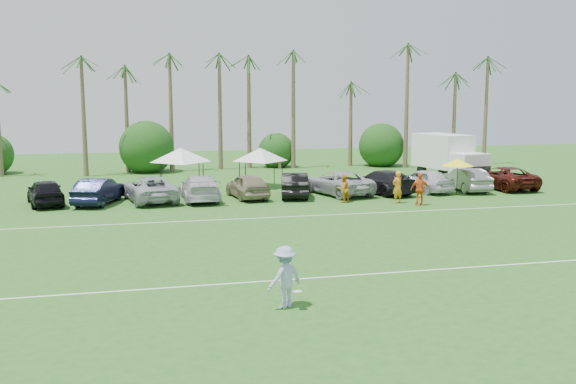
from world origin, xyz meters
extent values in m
plane|color=#275A1B|center=(0.00, 0.00, 0.00)|extent=(120.00, 120.00, 0.00)
cube|color=white|center=(0.00, 2.00, 0.01)|extent=(80.00, 0.10, 0.01)
cube|color=white|center=(0.00, 14.00, 0.01)|extent=(80.00, 0.10, 0.01)
cone|color=brown|center=(-17.00, 38.00, 4.50)|extent=(0.44, 0.44, 9.00)
cone|color=brown|center=(-12.00, 38.00, 5.00)|extent=(0.44, 0.44, 10.00)
cone|color=brown|center=(-8.00, 38.00, 5.50)|extent=(0.44, 0.44, 11.00)
cone|color=brown|center=(-4.00, 38.00, 4.00)|extent=(0.44, 0.44, 8.00)
cone|color=brown|center=(0.00, 38.00, 4.50)|extent=(0.44, 0.44, 9.00)
cone|color=brown|center=(4.00, 38.00, 5.00)|extent=(0.44, 0.44, 10.00)
cone|color=brown|center=(8.00, 38.00, 5.50)|extent=(0.44, 0.44, 11.00)
cone|color=brown|center=(13.00, 38.00, 4.00)|extent=(0.44, 0.44, 8.00)
cone|color=brown|center=(18.00, 38.00, 4.50)|extent=(0.44, 0.44, 9.00)
cone|color=brown|center=(23.00, 38.00, 5.00)|extent=(0.44, 0.44, 10.00)
cone|color=brown|center=(27.00, 38.00, 5.50)|extent=(0.44, 0.44, 11.00)
cylinder|color=brown|center=(-6.00, 39.00, 0.70)|extent=(0.30, 0.30, 1.40)
sphere|color=#133F11|center=(-6.00, 39.00, 1.80)|extent=(4.00, 4.00, 4.00)
cylinder|color=brown|center=(6.00, 39.00, 0.70)|extent=(0.30, 0.30, 1.40)
sphere|color=#133F11|center=(6.00, 39.00, 1.80)|extent=(4.00, 4.00, 4.00)
cylinder|color=brown|center=(16.00, 39.00, 0.70)|extent=(0.30, 0.30, 1.40)
sphere|color=#133F11|center=(16.00, 39.00, 1.80)|extent=(4.00, 4.00, 4.00)
imported|color=orange|center=(8.69, 16.97, 1.00)|extent=(0.85, 0.69, 2.00)
imported|color=orange|center=(5.52, 17.96, 0.86)|extent=(1.02, 0.92, 1.72)
imported|color=#E55A19|center=(9.67, 15.83, 0.99)|extent=(1.23, 0.72, 1.97)
cube|color=white|center=(17.39, 28.12, 2.21)|extent=(3.47, 5.34, 2.70)
cube|color=white|center=(17.96, 24.72, 1.13)|extent=(2.77, 2.32, 2.27)
cube|color=black|center=(18.09, 23.92, 0.81)|extent=(2.50, 0.73, 1.08)
cube|color=#E5590C|center=(18.74, 28.35, 1.73)|extent=(0.30, 1.71, 0.97)
cylinder|color=black|center=(16.86, 24.75, 0.49)|extent=(0.48, 1.01, 0.97)
cylinder|color=black|center=(18.99, 25.11, 0.49)|extent=(0.48, 1.01, 0.97)
cylinder|color=black|center=(16.12, 29.23, 0.49)|extent=(0.48, 1.01, 0.97)
cylinder|color=black|center=(18.25, 29.58, 0.49)|extent=(0.48, 1.01, 0.97)
cylinder|color=black|center=(-5.31, 24.44, 1.00)|extent=(0.06, 0.06, 2.00)
cylinder|color=black|center=(-2.51, 24.44, 1.00)|extent=(0.06, 0.06, 2.00)
cylinder|color=black|center=(-5.31, 27.25, 1.00)|extent=(0.06, 0.06, 2.00)
cylinder|color=black|center=(-2.51, 27.25, 1.00)|extent=(0.06, 0.06, 2.00)
pyramid|color=white|center=(-3.91, 25.84, 3.00)|extent=(4.33, 4.33, 1.00)
cylinder|color=black|center=(0.53, 24.89, 0.95)|extent=(0.06, 0.06, 1.91)
cylinder|color=black|center=(3.19, 24.89, 0.95)|extent=(0.06, 0.06, 1.91)
cylinder|color=black|center=(0.53, 27.55, 0.95)|extent=(0.06, 0.06, 1.91)
cylinder|color=black|center=(3.19, 27.55, 0.95)|extent=(0.06, 0.06, 1.91)
pyramid|color=silver|center=(1.86, 26.22, 2.86)|extent=(4.12, 4.12, 0.95)
cylinder|color=black|center=(14.04, 19.35, 1.09)|extent=(0.05, 0.05, 2.19)
cone|color=#FFF61A|center=(14.04, 19.35, 2.19)|extent=(2.19, 2.19, 0.50)
imported|color=#9BA9DC|center=(-2.72, -0.93, 0.97)|extent=(1.45, 1.22, 1.94)
cylinder|color=white|center=(-2.40, -1.28, 0.59)|extent=(0.27, 0.27, 0.03)
imported|color=black|center=(-12.42, 21.24, 0.81)|extent=(2.88, 5.03, 1.61)
imported|color=black|center=(-9.32, 20.94, 0.81)|extent=(3.12, 5.18, 1.61)
imported|color=#AEB1B8|center=(-6.21, 21.17, 0.81)|extent=(3.63, 6.17, 1.61)
imported|color=silver|center=(-3.11, 20.90, 0.81)|extent=(2.26, 5.55, 1.61)
imported|color=gray|center=(-0.01, 21.12, 0.81)|extent=(2.50, 4.94, 1.61)
imported|color=black|center=(3.10, 20.96, 0.81)|extent=(2.69, 5.14, 1.61)
imported|color=#B2B4B7|center=(6.20, 21.22, 0.81)|extent=(4.16, 6.31, 1.61)
imported|color=black|center=(9.30, 20.99, 0.81)|extent=(3.60, 5.94, 1.61)
imported|color=silver|center=(12.41, 21.02, 0.81)|extent=(3.00, 5.05, 1.61)
imported|color=gray|center=(15.51, 20.76, 0.81)|extent=(2.04, 5.00, 1.61)
imported|color=#46120C|center=(18.61, 21.15, 0.81)|extent=(3.06, 5.97, 1.61)
camera|label=1|loc=(-7.15, -19.64, 6.44)|focal=40.00mm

